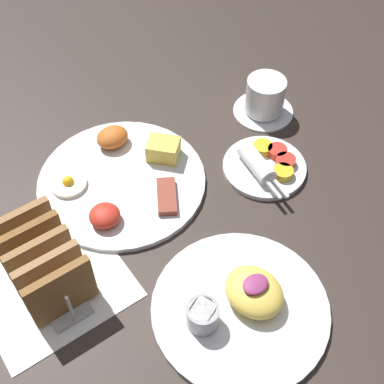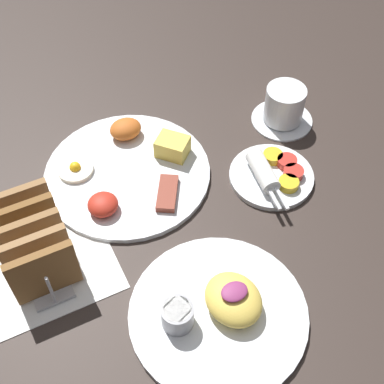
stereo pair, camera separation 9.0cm
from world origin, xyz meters
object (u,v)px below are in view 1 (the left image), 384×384
(toast_rack, at_px, (43,263))
(coffee_cup, at_px, (265,98))
(plate_condiments, at_px, (265,165))
(plate_foreground, at_px, (241,304))
(plate_breakfast, at_px, (122,178))

(toast_rack, xyz_separation_m, coffee_cup, (0.52, 0.10, -0.02))
(plate_condiments, height_order, plate_foreground, plate_foreground)
(plate_condiments, relative_size, coffee_cup, 1.38)
(plate_breakfast, height_order, toast_rack, toast_rack)
(plate_breakfast, height_order, coffee_cup, coffee_cup)
(plate_breakfast, xyz_separation_m, toast_rack, (-0.20, -0.11, 0.04))
(plate_foreground, height_order, coffee_cup, coffee_cup)
(plate_breakfast, relative_size, toast_rack, 1.66)
(plate_breakfast, bearing_deg, plate_foreground, -87.49)
(plate_condiments, relative_size, plate_foreground, 0.62)
(plate_breakfast, xyz_separation_m, coffee_cup, (0.32, -0.01, 0.03))
(plate_condiments, bearing_deg, coffee_cup, 50.72)
(plate_breakfast, relative_size, plate_foreground, 1.12)
(plate_foreground, relative_size, toast_rack, 1.48)
(plate_breakfast, distance_m, plate_foreground, 0.32)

